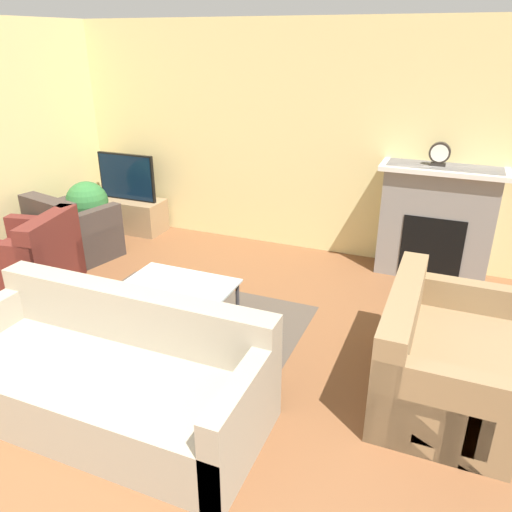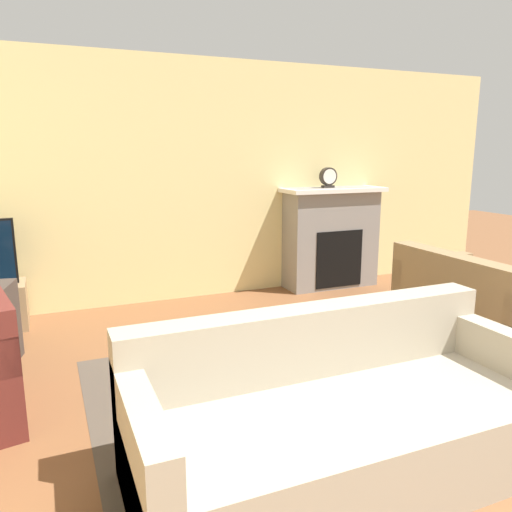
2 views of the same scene
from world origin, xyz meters
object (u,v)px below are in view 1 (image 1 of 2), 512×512
armchair_accent (73,235)px  mantel_clock (440,154)px  armchair_by_window (30,261)px  potted_plant (88,206)px  couch_sectional (110,378)px  couch_loveseat (439,360)px  coffee_table (177,290)px  tv (127,177)px

armchair_accent → mantel_clock: (3.96, 1.19, 1.07)m
armchair_by_window → potted_plant: size_ratio=1.20×
couch_sectional → mantel_clock: mantel_clock is taller
couch_loveseat → coffee_table: couch_loveseat is taller
couch_sectional → coffee_table: bearing=96.6°
potted_plant → couch_sectional: bearing=-48.3°
couch_loveseat → coffee_table: (-2.26, 0.05, 0.11)m
couch_sectional → couch_loveseat: size_ratio=1.57×
couch_loveseat → coffee_table: 2.27m
couch_sectional → armchair_accent: size_ratio=2.31×
couch_loveseat → armchair_accent: (-4.26, 0.96, 0.01)m
tv → couch_sectional: tv is taller
armchair_by_window → couch_loveseat: bearing=76.4°
couch_loveseat → mantel_clock: mantel_clock is taller
armchair_accent → coffee_table: armchair_accent is taller
couch_sectional → couch_loveseat: 2.40m
tv → potted_plant: 0.71m
armchair_by_window → potted_plant: bearing=178.6°
coffee_table → armchair_by_window: bearing=175.8°
tv → armchair_accent: tv is taller
tv → potted_plant: size_ratio=1.01×
coffee_table → mantel_clock: bearing=46.9°
potted_plant → coffee_table: bearing=-32.8°
armchair_by_window → coffee_table: armchair_by_window is taller
couch_sectional → mantel_clock: bearing=60.5°
armchair_accent → couch_loveseat: bearing=-179.9°
tv → couch_sectional: 3.80m
couch_loveseat → mantel_clock: (-0.29, 2.15, 1.08)m
armchair_accent → potted_plant: 0.50m
couch_loveseat → mantel_clock: size_ratio=5.86×
armchair_by_window → potted_plant: 1.25m
couch_sectional → potted_plant: potted_plant is taller
armchair_by_window → couch_sectional: bearing=46.4°
tv → armchair_accent: size_ratio=0.86×
armchair_accent → potted_plant: bearing=-64.3°
coffee_table → tv: bearing=134.1°
armchair_by_window → potted_plant: potted_plant is taller
couch_sectional → potted_plant: 3.35m
tv → couch_loveseat: size_ratio=0.59×
couch_sectional → potted_plant: size_ratio=2.70×
armchair_by_window → armchair_accent: (-0.11, 0.78, 0.00)m
couch_loveseat → potted_plant: bearing=72.2°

